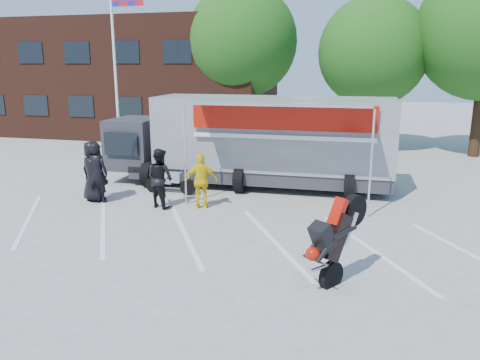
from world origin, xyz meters
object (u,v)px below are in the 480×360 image
at_px(transporter_truck, 258,186).
at_px(spectator_leather_b, 97,173).
at_px(parked_motorcycle, 171,194).
at_px(spectator_leather_c, 160,178).
at_px(spectator_hivis, 202,181).
at_px(tree_left, 242,42).
at_px(flagpole, 119,48).
at_px(tree_mid, 373,52).
at_px(stunt_bike_rider, 348,277).
at_px(spectator_leather_a, 93,171).

xyz_separation_m(transporter_truck, spectator_leather_b, (-4.58, -3.26, 0.97)).
xyz_separation_m(parked_motorcycle, spectator_leather_c, (0.30, -1.50, 0.93)).
xyz_separation_m(transporter_truck, spectator_hivis, (-1.15, -3.02, 0.86)).
distance_m(tree_left, spectator_leather_c, 13.81).
bearing_deg(spectator_leather_c, spectator_leather_b, 24.24).
bearing_deg(tree_left, flagpole, -125.28).
bearing_deg(flagpole, tree_left, 54.72).
relative_size(tree_mid, spectator_hivis, 4.49).
bearing_deg(stunt_bike_rider, parked_motorcycle, 174.68).
bearing_deg(spectator_leather_a, tree_left, -82.31).
bearing_deg(transporter_truck, stunt_bike_rider, -64.47).
height_order(stunt_bike_rider, spectator_hivis, spectator_hivis).
height_order(transporter_truck, stunt_bike_rider, transporter_truck).
relative_size(tree_left, spectator_leather_c, 4.67).
distance_m(tree_left, parked_motorcycle, 12.77).
distance_m(transporter_truck, stunt_bike_rider, 7.72).
distance_m(stunt_bike_rider, spectator_leather_b, 8.84).
distance_m(spectator_leather_b, spectator_leather_c, 2.15).
height_order(flagpole, spectator_leather_a, flagpole).
bearing_deg(spectator_hivis, spectator_leather_c, -8.83).
bearing_deg(transporter_truck, spectator_leather_a, -147.38).
bearing_deg(tree_mid, spectator_leather_a, -126.15).
height_order(flagpole, spectator_hivis, flagpole).
xyz_separation_m(parked_motorcycle, spectator_hivis, (1.57, -1.29, 0.86)).
bearing_deg(spectator_hivis, tree_left, -99.78).
relative_size(flagpole, tree_mid, 1.04).
height_order(parked_motorcycle, spectator_leather_b, spectator_leather_b).
distance_m(tree_left, spectator_hivis, 13.75).
bearing_deg(tree_mid, spectator_leather_b, -125.24).
bearing_deg(stunt_bike_rider, tree_mid, 123.10).
relative_size(stunt_bike_rider, spectator_hivis, 1.17).
bearing_deg(spectator_leather_b, flagpole, -69.19).
distance_m(flagpole, tree_left, 7.37).
relative_size(flagpole, spectator_leather_b, 4.10).
height_order(flagpole, spectator_leather_c, flagpole).
bearing_deg(spectator_leather_b, tree_left, -97.14).
distance_m(parked_motorcycle, spectator_leather_a, 2.69).
bearing_deg(spectator_leather_b, parked_motorcycle, -141.04).
bearing_deg(transporter_truck, parked_motorcycle, -148.27).
height_order(tree_left, spectator_leather_c, tree_left).
xyz_separation_m(flagpole, tree_mid, (11.24, 5.00, -0.11)).
xyz_separation_m(spectator_leather_c, spectator_hivis, (1.27, 0.21, -0.07)).
xyz_separation_m(transporter_truck, spectator_leather_a, (-4.78, -3.14, 0.99)).
height_order(flagpole, tree_mid, flagpole).
relative_size(flagpole, stunt_bike_rider, 4.00).
bearing_deg(stunt_bike_rider, transporter_truck, 151.16).
relative_size(spectator_leather_c, spectator_hivis, 1.08).
bearing_deg(spectator_leather_b, spectator_leather_a, -31.10).
height_order(transporter_truck, spectator_leather_c, spectator_leather_c).
xyz_separation_m(tree_mid, parked_motorcycle, (-6.64, -10.49, -4.94)).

